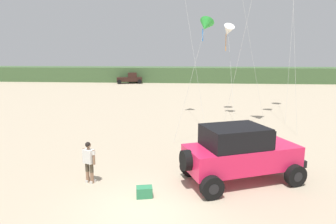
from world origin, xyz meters
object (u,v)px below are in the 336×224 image
at_px(kite_pink_ribbon, 228,31).
at_px(cooler_box, 144,192).
at_px(kite_blue_swept, 206,26).
at_px(person_watching, 89,160).
at_px(distant_pickup, 130,78).
at_px(jeep, 240,152).

bearing_deg(kite_pink_ribbon, cooler_box, -105.23).
bearing_deg(cooler_box, kite_blue_swept, 60.87).
height_order(person_watching, distant_pickup, distant_pickup).
xyz_separation_m(distant_pickup, kite_blue_swept, (12.43, -35.79, 5.67)).
xyz_separation_m(cooler_box, distant_pickup, (-10.15, 43.35, 0.75)).
relative_size(person_watching, cooler_box, 2.98).
xyz_separation_m(jeep, distant_pickup, (-13.68, 41.69, -0.26)).
bearing_deg(person_watching, jeep, 6.67).
distance_m(person_watching, distant_pickup, 43.09).
relative_size(jeep, distant_pickup, 1.02).
bearing_deg(kite_blue_swept, kite_pink_ribbon, 76.08).
relative_size(jeep, kite_blue_swept, 0.70).
relative_size(person_watching, kite_pink_ribbon, 0.22).
bearing_deg(person_watching, distant_pickup, 100.45).
bearing_deg(kite_blue_swept, distant_pickup, 109.16).
bearing_deg(kite_pink_ribbon, person_watching, -113.60).
bearing_deg(person_watching, cooler_box, -22.69).
bearing_deg(cooler_box, person_watching, 145.00).
bearing_deg(distant_pickup, jeep, -71.83).
distance_m(jeep, kite_blue_swept, 8.10).
bearing_deg(distant_pickup, person_watching, -79.55).
distance_m(person_watching, cooler_box, 2.64).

